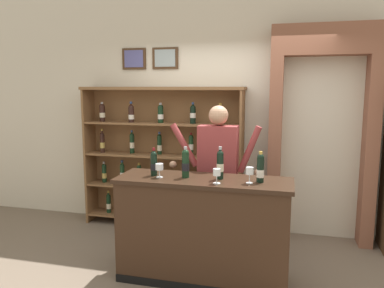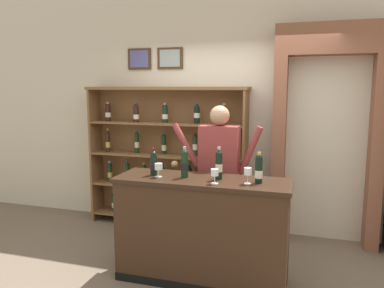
{
  "view_description": "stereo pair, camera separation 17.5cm",
  "coord_description": "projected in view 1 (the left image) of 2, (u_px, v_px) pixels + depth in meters",
  "views": [
    {
      "loc": [
        0.77,
        -3.46,
        1.91
      ],
      "look_at": [
        -0.18,
        0.21,
        1.34
      ],
      "focal_mm": 35.27,
      "sensor_mm": 36.0,
      "label": 1
    },
    {
      "loc": [
        0.93,
        -3.41,
        1.91
      ],
      "look_at": [
        -0.18,
        0.21,
        1.34
      ],
      "focal_mm": 35.27,
      "sensor_mm": 36.0,
      "label": 2
    }
  ],
  "objects": [
    {
      "name": "ground_plane",
      "position": [
        204.0,
        280.0,
        3.79
      ],
      "size": [
        14.0,
        14.0,
        0.02
      ],
      "primitive_type": "cube",
      "color": "#6B5B4C"
    },
    {
      "name": "back_wall",
      "position": [
        230.0,
        105.0,
        5.02
      ],
      "size": [
        12.0,
        0.19,
        3.36
      ],
      "color": "beige",
      "rests_on": "ground"
    },
    {
      "name": "wine_shelf",
      "position": [
        163.0,
        153.0,
        5.12
      ],
      "size": [
        2.22,
        0.35,
        1.91
      ],
      "color": "brown",
      "rests_on": "ground"
    },
    {
      "name": "archway_doorway",
      "position": [
        322.0,
        120.0,
        4.64
      ],
      "size": [
        1.26,
        0.45,
        2.64
      ],
      "color": "brown",
      "rests_on": "ground"
    },
    {
      "name": "tasting_counter",
      "position": [
        203.0,
        230.0,
        3.71
      ],
      "size": [
        1.7,
        0.56,
        1.04
      ],
      "color": "#382316",
      "rests_on": "ground"
    },
    {
      "name": "shopkeeper",
      "position": [
        218.0,
        165.0,
        4.15
      ],
      "size": [
        1.04,
        0.22,
        1.71
      ],
      "color": "#2D3347",
      "rests_on": "ground"
    },
    {
      "name": "tasting_bottle_bianco",
      "position": [
        154.0,
        163.0,
        3.74
      ],
      "size": [
        0.07,
        0.07,
        0.28
      ],
      "color": "black",
      "rests_on": "tasting_counter"
    },
    {
      "name": "tasting_bottle_chianti",
      "position": [
        186.0,
        163.0,
        3.66
      ],
      "size": [
        0.07,
        0.07,
        0.3
      ],
      "color": "black",
      "rests_on": "tasting_counter"
    },
    {
      "name": "tasting_bottle_riserva",
      "position": [
        220.0,
        164.0,
        3.6
      ],
      "size": [
        0.07,
        0.07,
        0.31
      ],
      "color": "black",
      "rests_on": "tasting_counter"
    },
    {
      "name": "tasting_bottle_super_tuscan",
      "position": [
        260.0,
        168.0,
        3.47
      ],
      "size": [
        0.07,
        0.07,
        0.29
      ],
      "color": "black",
      "rests_on": "tasting_counter"
    },
    {
      "name": "wine_glass_spare",
      "position": [
        250.0,
        172.0,
        3.44
      ],
      "size": [
        0.07,
        0.07,
        0.15
      ],
      "color": "silver",
      "rests_on": "tasting_counter"
    },
    {
      "name": "wine_glass_right",
      "position": [
        159.0,
        167.0,
        3.66
      ],
      "size": [
        0.08,
        0.08,
        0.14
      ],
      "color": "silver",
      "rests_on": "tasting_counter"
    },
    {
      "name": "wine_glass_left",
      "position": [
        217.0,
        173.0,
        3.43
      ],
      "size": [
        0.07,
        0.07,
        0.14
      ],
      "color": "silver",
      "rests_on": "tasting_counter"
    }
  ]
}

